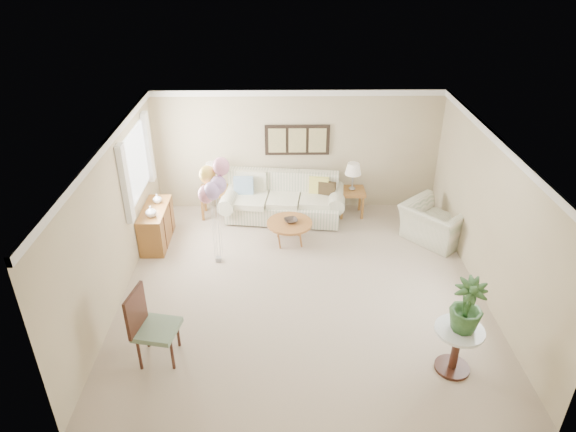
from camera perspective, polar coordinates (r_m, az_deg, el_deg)
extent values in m
plane|color=tan|center=(8.89, 1.56, -7.81)|extent=(6.00, 6.00, 0.00)
cube|color=#BEB38C|center=(10.90, 1.02, 7.26)|extent=(6.00, 0.04, 2.60)
cube|color=#BEB38C|center=(5.76, 2.96, -15.23)|extent=(6.00, 0.04, 2.60)
cube|color=#BEB38C|center=(8.59, -18.74, -0.61)|extent=(0.04, 6.00, 2.60)
cube|color=#BEB38C|center=(8.84, 21.51, -0.29)|extent=(0.04, 6.00, 2.60)
cube|color=white|center=(7.64, 1.82, 8.00)|extent=(6.00, 6.00, 0.02)
cube|color=white|center=(10.48, 1.08, 13.52)|extent=(6.00, 0.06, 0.12)
cube|color=white|center=(8.08, -19.90, 7.08)|extent=(0.06, 6.00, 0.12)
cube|color=white|center=(8.34, 22.83, 7.17)|extent=(0.06, 6.00, 0.12)
cube|color=white|center=(9.73, -16.58, 5.53)|extent=(0.04, 1.40, 1.20)
cube|color=white|center=(8.97, -17.61, 3.38)|extent=(0.10, 0.22, 1.40)
cube|color=white|center=(10.48, -15.27, 7.39)|extent=(0.10, 0.22, 1.40)
cube|color=black|center=(10.78, 1.04, 8.44)|extent=(1.35, 0.04, 0.65)
cube|color=#8C8C59|center=(10.75, -1.22, 8.38)|extent=(0.36, 0.02, 0.52)
cube|color=#8C8C59|center=(10.76, 1.04, 8.39)|extent=(0.36, 0.02, 0.52)
cube|color=#8C8C59|center=(10.78, 3.30, 8.39)|extent=(0.36, 0.02, 0.52)
cube|color=beige|center=(10.81, -0.50, 0.84)|extent=(2.44, 1.24, 0.38)
cube|color=beige|center=(10.93, -0.53, 3.68)|extent=(2.35, 0.53, 0.59)
cylinder|color=beige|center=(10.75, -6.48, 1.95)|extent=(0.46, 0.99, 0.34)
cylinder|color=beige|center=(10.76, 5.45, 2.04)|extent=(0.46, 0.99, 0.34)
cube|color=beige|center=(10.67, -4.11, 1.79)|extent=(0.73, 0.84, 0.13)
cube|color=beige|center=(10.65, -0.51, 1.82)|extent=(0.73, 0.84, 0.13)
cube|color=beige|center=(10.68, 3.09, 1.85)|extent=(0.73, 0.84, 0.13)
cube|color=#7B9EBC|center=(10.74, -4.96, 3.33)|extent=(0.40, 0.13, 0.40)
cube|color=#CDC357|center=(10.74, 3.46, 3.40)|extent=(0.40, 0.13, 0.40)
cube|color=#382B18|center=(10.71, 4.33, 2.92)|extent=(0.36, 0.11, 0.36)
cube|color=beige|center=(10.91, -0.50, -0.14)|extent=(2.13, 0.85, 0.04)
cube|color=olive|center=(10.88, -8.26, 2.80)|extent=(0.58, 0.52, 0.08)
cube|color=olive|center=(10.87, -9.47, 0.81)|extent=(0.05, 0.05, 0.54)
cube|color=olive|center=(10.81, -7.06, 0.84)|extent=(0.05, 0.05, 0.54)
cube|color=olive|center=(11.23, -9.20, 1.81)|extent=(0.05, 0.05, 0.54)
cube|color=olive|center=(11.18, -6.86, 1.84)|extent=(0.05, 0.05, 0.54)
cube|color=olive|center=(10.90, 7.11, 2.74)|extent=(0.54, 0.49, 0.08)
cube|color=olive|center=(10.83, 6.01, 0.87)|extent=(0.05, 0.05, 0.51)
cube|color=olive|center=(10.89, 8.27, 0.89)|extent=(0.05, 0.05, 0.51)
cube|color=olive|center=(11.18, 5.79, 1.82)|extent=(0.05, 0.05, 0.51)
cube|color=olive|center=(11.24, 7.99, 1.83)|extent=(0.05, 0.05, 0.51)
cylinder|color=gray|center=(10.85, -8.29, 3.14)|extent=(0.14, 0.14, 0.06)
cylinder|color=gray|center=(10.77, -8.35, 3.99)|extent=(0.04, 0.04, 0.29)
cone|color=silver|center=(10.67, -8.45, 5.28)|extent=(0.33, 0.33, 0.24)
cylinder|color=gray|center=(10.87, 7.13, 3.07)|extent=(0.14, 0.14, 0.06)
cylinder|color=gray|center=(10.79, 7.19, 3.92)|extent=(0.04, 0.04, 0.30)
cone|color=silver|center=(10.69, 7.27, 5.23)|extent=(0.34, 0.34, 0.24)
cylinder|color=brown|center=(9.87, 0.17, -0.82)|extent=(0.88, 0.88, 0.05)
cylinder|color=brown|center=(10.17, 1.32, -1.32)|extent=(0.04, 0.04, 0.40)
cylinder|color=brown|center=(10.16, -1.02, -1.34)|extent=(0.04, 0.04, 0.40)
cylinder|color=brown|center=(9.80, -1.02, -2.56)|extent=(0.04, 0.04, 0.40)
cylinder|color=brown|center=(9.81, 1.41, -2.54)|extent=(0.04, 0.04, 0.40)
imported|color=#2F251F|center=(9.85, 0.32, -0.51)|extent=(0.31, 0.31, 0.06)
imported|color=beige|center=(10.36, 16.04, -0.79)|extent=(1.53, 1.54, 0.75)
cylinder|color=silver|center=(7.33, 18.53, -11.95)|extent=(0.66, 0.66, 0.04)
cylinder|color=#3E1D14|center=(7.56, 18.11, -13.99)|extent=(0.11, 0.11, 0.66)
cylinder|color=#3E1D14|center=(7.78, 17.73, -15.81)|extent=(0.48, 0.48, 0.01)
imported|color=#21461D|center=(7.10, 19.30, -9.41)|extent=(0.51, 0.51, 0.77)
cube|color=slate|center=(7.49, -14.35, -12.12)|extent=(0.66, 0.66, 0.08)
cylinder|color=#3E1D14|center=(7.56, -16.16, -14.70)|extent=(0.04, 0.04, 0.46)
cylinder|color=#3E1D14|center=(7.46, -12.72, -14.88)|extent=(0.04, 0.04, 0.46)
cylinder|color=#3E1D14|center=(7.88, -15.39, -12.49)|extent=(0.04, 0.04, 0.46)
cylinder|color=#3E1D14|center=(7.78, -12.12, -12.62)|extent=(0.04, 0.04, 0.46)
cube|color=#3E1D14|center=(7.34, -16.57, -10.04)|extent=(0.15, 0.54, 0.62)
cube|color=olive|center=(10.23, -14.41, -1.02)|extent=(0.45, 1.20, 0.74)
cube|color=#3E1D14|center=(9.97, -14.73, -1.87)|extent=(0.46, 0.02, 0.70)
cube|color=#3E1D14|center=(10.48, -14.05, -0.20)|extent=(0.46, 0.02, 0.70)
imported|color=silver|center=(9.73, -15.00, 0.50)|extent=(0.21, 0.21, 0.21)
imported|color=silver|center=(10.22, -14.33, 1.90)|extent=(0.21, 0.21, 0.18)
cube|color=gray|center=(9.59, -7.73, -4.76)|extent=(0.10, 0.10, 0.08)
ellipsoid|color=pink|center=(8.80, -9.06, 2.41)|extent=(0.29, 0.29, 0.33)
cylinder|color=silver|center=(9.21, -8.34, -1.66)|extent=(0.01, 0.01, 1.20)
ellipsoid|color=#B38BCA|center=(8.77, -7.77, 3.44)|extent=(0.29, 0.29, 0.33)
cylinder|color=silver|center=(9.19, -7.72, -1.17)|extent=(0.01, 0.01, 1.34)
ellipsoid|color=#FFD350|center=(8.88, -8.95, 4.56)|extent=(0.29, 0.29, 0.33)
cylinder|color=silver|center=(9.23, -8.29, -0.61)|extent=(0.01, 0.01, 1.46)
ellipsoid|color=pink|center=(8.73, -7.44, 5.48)|extent=(0.29, 0.29, 0.33)
cylinder|color=silver|center=(9.16, -7.57, -0.22)|extent=(0.01, 0.01, 1.63)
ellipsoid|color=#B38BCA|center=(8.73, -8.44, 2.77)|extent=(0.29, 0.29, 0.33)
cylinder|color=silver|center=(9.17, -8.04, -1.51)|extent=(0.01, 0.01, 1.27)
ellipsoid|color=#FFD350|center=(8.97, -7.81, 3.45)|extent=(0.29, 0.29, 0.33)
cylinder|color=silver|center=(9.29, -7.74, -1.12)|extent=(0.01, 0.01, 1.25)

